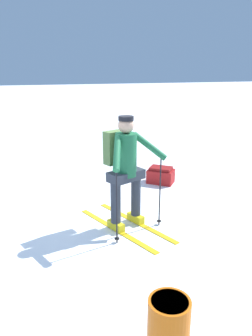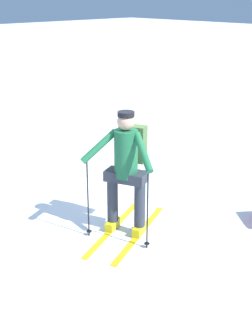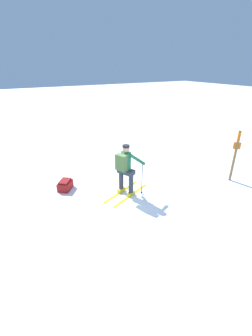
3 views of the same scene
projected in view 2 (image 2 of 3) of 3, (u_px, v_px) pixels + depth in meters
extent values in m
plane|color=white|center=(113.00, 205.00, 7.29)|extent=(80.00, 80.00, 0.00)
cube|color=gold|center=(139.00, 234.00, 6.40)|extent=(0.77, 1.66, 0.01)
cube|color=yellow|center=(139.00, 230.00, 6.38)|extent=(0.22, 0.32, 0.12)
cylinder|color=#2D333D|center=(140.00, 202.00, 6.24)|extent=(0.15, 0.15, 0.69)
cube|color=gold|center=(113.00, 228.00, 6.55)|extent=(0.77, 1.66, 0.01)
cube|color=yellow|center=(113.00, 224.00, 6.53)|extent=(0.22, 0.32, 0.12)
cylinder|color=#2D333D|center=(113.00, 198.00, 6.38)|extent=(0.15, 0.15, 0.69)
cube|color=#2D333D|center=(126.00, 176.00, 6.19)|extent=(0.61, 0.46, 0.14)
cylinder|color=#1E663D|center=(126.00, 154.00, 6.08)|extent=(0.31, 0.31, 0.63)
sphere|color=tan|center=(126.00, 122.00, 5.92)|extent=(0.23, 0.23, 0.23)
cylinder|color=black|center=(126.00, 114.00, 5.89)|extent=(0.22, 0.22, 0.06)
cube|color=#4C6B38|center=(133.00, 144.00, 6.26)|extent=(0.39, 0.29, 0.50)
cylinder|color=black|center=(147.00, 209.00, 5.87)|extent=(0.02, 0.02, 1.12)
cylinder|color=black|center=(147.00, 244.00, 6.05)|extent=(0.07, 0.07, 0.01)
cylinder|color=#1E663D|center=(143.00, 152.00, 5.78)|extent=(0.51, 0.30, 0.42)
cylinder|color=black|center=(88.00, 198.00, 6.17)|extent=(0.02, 0.02, 1.12)
cylinder|color=black|center=(89.00, 231.00, 6.35)|extent=(0.07, 0.07, 0.01)
cylinder|color=#1E663D|center=(99.00, 146.00, 6.00)|extent=(0.26, 0.52, 0.42)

